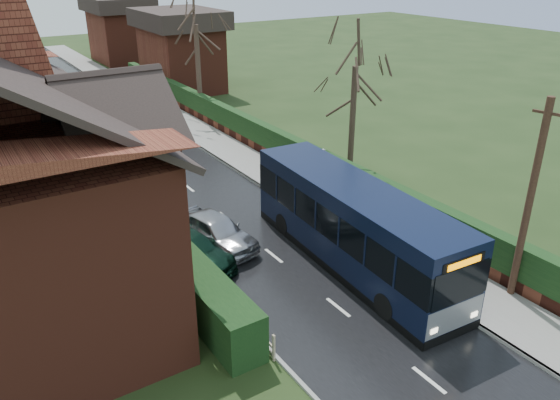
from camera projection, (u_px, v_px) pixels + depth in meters
ground at (303, 280)px, 19.57m from camera, size 140.00×140.00×0.00m
road at (188, 188)px, 27.21m from camera, size 6.00×100.00×0.02m
pavement at (261, 170)px, 29.28m from camera, size 2.50×100.00×0.14m
kerb_right at (242, 174)px, 28.69m from camera, size 0.12×100.00×0.14m
kerb_left at (129, 201)px, 25.69m from camera, size 0.12×100.00×0.10m
front_hedge at (148, 233)px, 21.14m from camera, size 1.20×16.00×1.60m
picket_fence at (167, 236)px, 21.65m from camera, size 0.10×16.00×0.90m
right_wall_hedge at (286, 148)px, 29.65m from camera, size 0.60×50.00×1.80m
bus at (354, 227)px, 19.97m from camera, size 3.01×10.48×3.14m
car_silver at (216, 231)px, 21.54m from camera, size 2.39×4.28×1.38m
car_green at (190, 250)px, 20.37m from camera, size 2.59×4.41×1.20m
car_distant at (47, 74)px, 49.39m from camera, size 2.81×4.21×1.31m
bus_stop_sign at (324, 171)px, 23.96m from camera, size 0.21×0.44×2.96m
telegraph_pole at (529, 203)px, 17.21m from camera, size 0.27×0.89×6.92m
tree_right_near at (356, 57)px, 24.99m from camera, size 3.93×3.93×8.48m
tree_right_far at (195, 18)px, 35.93m from camera, size 4.70×4.70×9.08m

